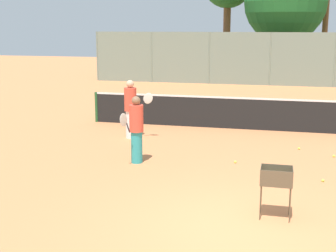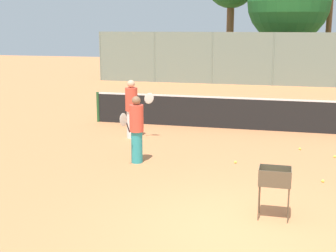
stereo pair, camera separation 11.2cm
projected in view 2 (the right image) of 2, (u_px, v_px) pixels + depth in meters
name	position (u px, v px, depth m)	size (l,w,h in m)	color
ground_plane	(234.00, 229.00, 7.95)	(80.00, 80.00, 0.00)	#D37F4C
tennis_net	(261.00, 114.00, 15.26)	(11.50, 0.10, 1.07)	#26592D
back_fence	(273.00, 59.00, 26.34)	(20.95, 0.08, 2.99)	gray
tree_1	(289.00, 2.00, 28.59)	(5.04, 5.04, 7.29)	brown
player_white_outfit	(136.00, 129.00, 11.60)	(0.41, 0.88, 1.69)	teal
player_red_cap	(132.00, 108.00, 14.16)	(0.93, 0.37, 1.78)	white
ball_cart	(275.00, 181.00, 8.25)	(0.56, 0.41, 0.94)	brown
tennis_ball_0	(267.00, 174.00, 10.78)	(0.07, 0.07, 0.07)	#D1E54C
tennis_ball_2	(323.00, 181.00, 10.29)	(0.07, 0.07, 0.07)	#D1E54C
tennis_ball_3	(235.00, 162.00, 11.70)	(0.07, 0.07, 0.07)	#D1E54C
tennis_ball_5	(300.00, 149.00, 12.95)	(0.07, 0.07, 0.07)	#D1E54C
tennis_ball_6	(335.00, 156.00, 12.20)	(0.07, 0.07, 0.07)	#D1E54C
parked_car	(186.00, 67.00, 30.85)	(4.20, 1.70, 1.60)	#B2B7BC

